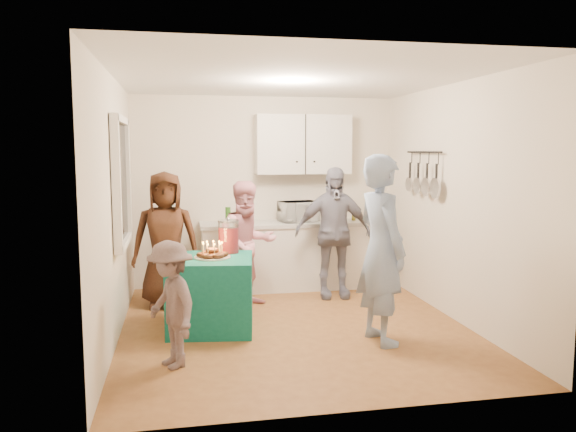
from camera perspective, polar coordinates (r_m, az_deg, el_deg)
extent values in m
plane|color=brown|center=(6.10, 0.64, -11.18)|extent=(4.00, 4.00, 0.00)
plane|color=white|center=(5.85, 0.67, 13.85)|extent=(4.00, 4.00, 0.00)
plane|color=silver|center=(7.79, -2.31, 2.48)|extent=(3.60, 3.60, 0.00)
plane|color=silver|center=(5.75, -17.22, 0.69)|extent=(4.00, 4.00, 0.00)
plane|color=silver|center=(6.44, 16.56, 1.32)|extent=(4.00, 4.00, 0.00)
cube|color=black|center=(6.02, -16.71, 3.36)|extent=(0.04, 1.00, 1.20)
cube|color=white|center=(7.65, -0.45, -4.18)|extent=(2.20, 0.58, 0.86)
cube|color=beige|center=(7.57, -0.45, -0.79)|extent=(2.24, 0.62, 0.05)
cube|color=white|center=(7.72, 1.54, 7.27)|extent=(1.30, 0.30, 0.80)
cube|color=black|center=(7.01, 13.42, 4.29)|extent=(0.12, 1.00, 0.60)
imported|color=white|center=(7.59, 1.08, 0.46)|extent=(0.56, 0.45, 0.27)
cube|color=#0E6050|center=(5.99, -7.79, -7.79)|extent=(0.96, 0.96, 0.76)
cylinder|color=red|center=(6.13, -6.05, -2.18)|extent=(0.22, 0.22, 0.34)
imported|color=#879EC4|center=(5.51, 9.46, -3.36)|extent=(0.55, 0.74, 1.84)
imported|color=brown|center=(6.86, -12.31, -2.34)|extent=(0.80, 0.53, 1.62)
imported|color=#D7708E|center=(6.74, -4.07, -2.86)|extent=(0.88, 0.78, 1.51)
imported|color=black|center=(7.15, 4.59, -1.68)|extent=(1.00, 0.46, 1.67)
imported|color=#544343|center=(4.98, -11.83, -8.78)|extent=(0.67, 0.82, 1.11)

